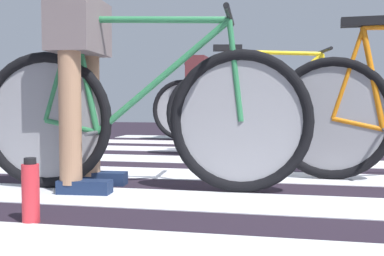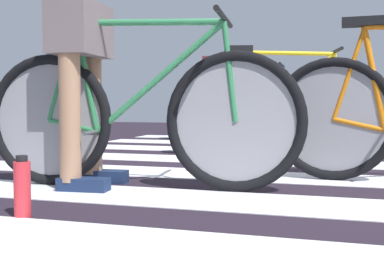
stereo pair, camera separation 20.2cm
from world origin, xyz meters
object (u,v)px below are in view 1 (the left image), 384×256
Objects in this scene: bicycle_3_of_4 at (268,110)px; water_bottle at (31,192)px; cyclist_4_of_4 at (198,86)px; bicycle_4_of_4 at (224,108)px; bicycle_1_of_4 at (140,115)px; cyclist_1_of_4 at (81,67)px.

bicycle_3_of_4 is 6.96× the size of water_bottle.
cyclist_4_of_4 is (-0.88, 1.41, 0.25)m from bicycle_3_of_4.
cyclist_4_of_4 reaches higher than bicycle_3_of_4.
bicycle_4_of_4 is at bearing 0.00° from cyclist_4_of_4.
bicycle_3_of_4 is at bearing -58.42° from cyclist_4_of_4.
bicycle_1_of_4 is 1.86m from bicycle_3_of_4.
bicycle_1_of_4 is at bearing -118.96° from bicycle_3_of_4.
cyclist_4_of_4 is at bearing -180.00° from bicycle_4_of_4.
bicycle_4_of_4 is at bearing 85.85° from bicycle_1_of_4.
bicycle_4_of_4 is 7.06× the size of water_bottle.
cyclist_1_of_4 reaches higher than water_bottle.
water_bottle is at bearing -93.18° from bicycle_4_of_4.
bicycle_1_of_4 is 3.21m from cyclist_4_of_4.
bicycle_1_of_4 is 0.79m from water_bottle.
cyclist_4_of_4 is (-0.31, -0.00, 0.25)m from bicycle_4_of_4.
cyclist_1_of_4 is 0.56× the size of bicycle_4_of_4.
cyclist_1_of_4 is 1.00× the size of cyclist_4_of_4.
bicycle_3_of_4 is 1.52m from bicycle_4_of_4.
bicycle_3_of_4 is 1.75× the size of cyclist_4_of_4.
water_bottle is (-0.20, -0.72, -0.27)m from bicycle_1_of_4.
bicycle_4_of_4 is 3.91m from water_bottle.
bicycle_1_of_4 is 1.77× the size of cyclist_4_of_4.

